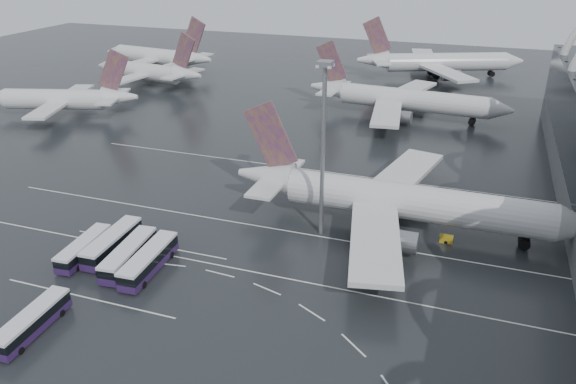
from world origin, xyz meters
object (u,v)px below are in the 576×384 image
(airliner_gate_b, at_px, (403,100))
(floodlight_mast, at_px, (323,130))
(airliner_gate_c, at_px, (438,63))
(jet_remote_far, at_px, (159,57))
(jet_remote_west, at_px, (64,99))
(gse_cart_belly_a, at_px, (446,239))
(gse_cart_belly_b, at_px, (441,199))
(airliner_main, at_px, (397,201))
(bus_row_near_d, at_px, (149,260))
(bus_row_near_c, at_px, (129,255))
(bus_row_near_b, at_px, (112,243))
(jet_remote_mid, at_px, (149,72))
(bus_row_far_b, at_px, (32,322))
(gse_cart_belly_e, at_px, (419,194))
(bus_row_near_a, at_px, (84,248))

(airliner_gate_b, relative_size, floodlight_mast, 1.93)
(airliner_gate_c, bearing_deg, jet_remote_far, 171.46)
(jet_remote_west, relative_size, gse_cart_belly_a, 20.16)
(jet_remote_far, height_order, gse_cart_belly_b, jet_remote_far)
(airliner_main, xyz_separation_m, bus_row_near_d, (-33.00, -26.28, -3.35))
(bus_row_near_c, xyz_separation_m, floodlight_mast, (25.07, 19.82, 16.70))
(airliner_gate_b, bearing_deg, gse_cart_belly_a, -70.34)
(bus_row_near_b, bearing_deg, airliner_gate_c, -16.94)
(jet_remote_mid, bearing_deg, airliner_gate_b, -175.34)
(airliner_gate_c, height_order, gse_cart_belly_b, airliner_gate_c)
(jet_remote_mid, height_order, gse_cart_belly_b, jet_remote_mid)
(jet_remote_west, bearing_deg, bus_row_far_b, 110.26)
(airliner_gate_c, distance_m, bus_row_far_b, 166.65)
(jet_remote_mid, relative_size, floodlight_mast, 1.50)
(jet_remote_far, xyz_separation_m, bus_row_near_b, (62.65, -117.89, -3.62))
(bus_row_far_b, bearing_deg, airliner_main, -44.39)
(jet_remote_far, bearing_deg, jet_remote_west, 103.08)
(gse_cart_belly_e, bearing_deg, gse_cart_belly_b, -14.57)
(jet_remote_far, height_order, bus_row_near_a, jet_remote_far)
(bus_row_near_d, bearing_deg, airliner_main, -54.83)
(airliner_gate_b, bearing_deg, bus_row_near_c, -101.72)
(bus_row_near_b, height_order, gse_cart_belly_b, bus_row_near_b)
(jet_remote_west, xyz_separation_m, bus_row_near_d, (65.86, -61.98, -3.07))
(jet_remote_far, height_order, bus_row_near_c, jet_remote_far)
(bus_row_near_b, xyz_separation_m, gse_cart_belly_a, (50.37, 21.40, -1.24))
(jet_remote_mid, relative_size, bus_row_near_d, 3.21)
(bus_row_far_b, height_order, gse_cart_belly_e, bus_row_far_b)
(bus_row_near_d, height_order, gse_cart_belly_e, bus_row_near_d)
(jet_remote_west, bearing_deg, bus_row_near_a, 114.47)
(airliner_gate_c, height_order, gse_cart_belly_e, airliner_gate_c)
(bus_row_near_a, distance_m, bus_row_near_d, 11.89)
(bus_row_far_b, distance_m, gse_cart_belly_b, 73.22)
(gse_cart_belly_b, bearing_deg, airliner_main, -116.03)
(gse_cart_belly_a, bearing_deg, gse_cart_belly_b, 98.80)
(airliner_main, height_order, bus_row_near_c, airliner_main)
(floodlight_mast, relative_size, gse_cart_belly_b, 13.58)
(bus_row_near_c, distance_m, gse_cart_belly_e, 56.10)
(airliner_gate_c, bearing_deg, bus_row_near_c, -124.95)
(jet_remote_far, xyz_separation_m, bus_row_near_d, (71.13, -120.62, -3.60))
(jet_remote_west, height_order, gse_cart_belly_a, jet_remote_west)
(gse_cart_belly_b, bearing_deg, gse_cart_belly_e, 165.43)
(airliner_main, relative_size, gse_cart_belly_a, 28.51)
(jet_remote_far, bearing_deg, bus_row_far_b, 123.11)
(jet_remote_mid, xyz_separation_m, bus_row_near_b, (53.50, -96.72, -3.15))
(airliner_gate_c, relative_size, jet_remote_far, 1.19)
(bus_row_near_a, bearing_deg, gse_cart_belly_e, -53.81)
(bus_row_near_b, distance_m, bus_row_near_d, 8.91)
(bus_row_near_d, bearing_deg, jet_remote_far, 27.16)
(bus_row_near_c, bearing_deg, floodlight_mast, -57.30)
(bus_row_near_d, relative_size, floodlight_mast, 0.47)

